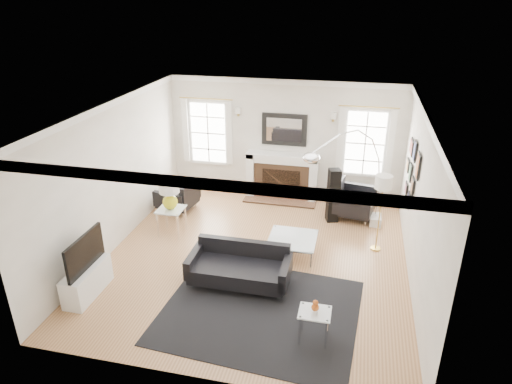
% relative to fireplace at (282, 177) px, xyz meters
% --- Properties ---
extents(floor, '(6.00, 6.00, 0.00)m').
position_rel_fireplace_xyz_m(floor, '(0.00, -2.79, -0.54)').
color(floor, '#97623F').
rests_on(floor, ground).
extents(back_wall, '(5.50, 0.04, 2.80)m').
position_rel_fireplace_xyz_m(back_wall, '(0.00, 0.21, 0.86)').
color(back_wall, white).
rests_on(back_wall, floor).
extents(front_wall, '(5.50, 0.04, 2.80)m').
position_rel_fireplace_xyz_m(front_wall, '(0.00, -5.79, 0.86)').
color(front_wall, white).
rests_on(front_wall, floor).
extents(left_wall, '(0.04, 6.00, 2.80)m').
position_rel_fireplace_xyz_m(left_wall, '(-2.75, -2.79, 0.86)').
color(left_wall, white).
rests_on(left_wall, floor).
extents(right_wall, '(0.04, 6.00, 2.80)m').
position_rel_fireplace_xyz_m(right_wall, '(2.75, -2.79, 0.86)').
color(right_wall, white).
rests_on(right_wall, floor).
extents(ceiling, '(5.50, 6.00, 0.02)m').
position_rel_fireplace_xyz_m(ceiling, '(0.00, -2.79, 2.26)').
color(ceiling, white).
rests_on(ceiling, back_wall).
extents(crown_molding, '(5.50, 6.00, 0.12)m').
position_rel_fireplace_xyz_m(crown_molding, '(0.00, -2.79, 2.20)').
color(crown_molding, white).
rests_on(crown_molding, back_wall).
extents(fireplace, '(1.70, 0.69, 1.11)m').
position_rel_fireplace_xyz_m(fireplace, '(0.00, 0.00, 0.00)').
color(fireplace, white).
rests_on(fireplace, floor).
extents(mantel_mirror, '(1.05, 0.07, 0.75)m').
position_rel_fireplace_xyz_m(mantel_mirror, '(0.00, 0.16, 1.11)').
color(mantel_mirror, black).
rests_on(mantel_mirror, back_wall).
extents(window_left, '(1.24, 0.15, 1.62)m').
position_rel_fireplace_xyz_m(window_left, '(-1.85, 0.16, 0.92)').
color(window_left, white).
rests_on(window_left, back_wall).
extents(window_right, '(1.24, 0.15, 1.62)m').
position_rel_fireplace_xyz_m(window_right, '(1.85, 0.16, 0.92)').
color(window_right, white).
rests_on(window_right, back_wall).
extents(gallery_wall, '(0.04, 1.73, 1.29)m').
position_rel_fireplace_xyz_m(gallery_wall, '(2.72, -1.50, 0.99)').
color(gallery_wall, black).
rests_on(gallery_wall, right_wall).
extents(tv_unit, '(0.35, 1.00, 1.09)m').
position_rel_fireplace_xyz_m(tv_unit, '(-2.44, -4.49, -0.21)').
color(tv_unit, white).
rests_on(tv_unit, floor).
extents(area_rug, '(3.15, 2.69, 0.01)m').
position_rel_fireplace_xyz_m(area_rug, '(0.41, -4.31, -0.54)').
color(area_rug, black).
rests_on(area_rug, floor).
extents(sofa, '(1.71, 0.79, 0.56)m').
position_rel_fireplace_xyz_m(sofa, '(-0.09, -3.62, -0.24)').
color(sofa, black).
rests_on(sofa, floor).
extents(armchair_left, '(0.89, 0.96, 0.58)m').
position_rel_fireplace_xyz_m(armchair_left, '(-2.14, -1.17, -0.22)').
color(armchair_left, black).
rests_on(armchair_left, floor).
extents(armchair_right, '(1.02, 1.10, 0.65)m').
position_rel_fireplace_xyz_m(armchair_right, '(1.66, -0.64, -0.18)').
color(armchair_right, black).
rests_on(armchair_right, floor).
extents(coffee_table, '(0.88, 0.88, 0.39)m').
position_rel_fireplace_xyz_m(coffee_table, '(0.65, -2.59, -0.18)').
color(coffee_table, silver).
rests_on(coffee_table, floor).
extents(side_table_left, '(0.51, 0.51, 0.56)m').
position_rel_fireplace_xyz_m(side_table_left, '(-1.89, -2.26, -0.09)').
color(side_table_left, silver).
rests_on(side_table_left, floor).
extents(nesting_table, '(0.45, 0.38, 0.50)m').
position_rel_fireplace_xyz_m(nesting_table, '(1.29, -4.76, -0.16)').
color(nesting_table, silver).
rests_on(nesting_table, floor).
extents(gourd_lamp, '(0.41, 0.41, 0.65)m').
position_rel_fireplace_xyz_m(gourd_lamp, '(-1.89, -2.26, 0.40)').
color(gourd_lamp, yellow).
rests_on(gourd_lamp, side_table_left).
extents(orange_vase, '(0.11, 0.11, 0.18)m').
position_rel_fireplace_xyz_m(orange_vase, '(1.29, -4.76, 0.05)').
color(orange_vase, '#B54F17').
rests_on(orange_vase, nesting_table).
extents(arc_floor_lamp, '(1.61, 1.49, 2.28)m').
position_rel_fireplace_xyz_m(arc_floor_lamp, '(1.54, -1.48, 0.69)').
color(arc_floor_lamp, white).
rests_on(arc_floor_lamp, floor).
extents(stick_floor_lamp, '(0.31, 0.31, 1.54)m').
position_rel_fireplace_xyz_m(stick_floor_lamp, '(2.20, -1.98, 0.79)').
color(stick_floor_lamp, '#B99640').
rests_on(stick_floor_lamp, floor).
extents(speaker_tower, '(0.30, 0.30, 1.19)m').
position_rel_fireplace_xyz_m(speaker_tower, '(1.27, -0.95, 0.05)').
color(speaker_tower, black).
rests_on(speaker_tower, floor).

